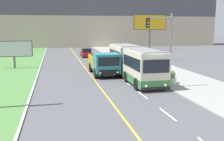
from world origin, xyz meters
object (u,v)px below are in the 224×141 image
object	(u,v)px
traffic_light_mast	(164,41)
city_bus	(134,63)
dump_truck	(105,64)
planter_round_second	(153,71)
billboard_small	(14,49)
car_distant	(86,53)
billboard_large	(150,24)
planter_round_near	(171,77)

from	to	relation	value
traffic_light_mast	city_bus	bearing A→B (deg)	104.52
dump_truck	planter_round_second	world-z (taller)	dump_truck
billboard_small	planter_round_second	distance (m)	17.31
car_distant	traffic_light_mast	bearing A→B (deg)	-82.11
car_distant	billboard_small	size ratio (longest dim) A/B	0.97
city_bus	planter_round_second	xyz separation A→B (m)	(2.39, 0.95, -1.04)
billboard_large	billboard_small	xyz separation A→B (m)	(-19.23, -3.99, -3.12)
planter_round_near	car_distant	bearing A→B (deg)	101.51
city_bus	traffic_light_mast	distance (m)	5.23
traffic_light_mast	planter_round_near	xyz separation A→B (m)	(1.36, 1.36, -3.36)
city_bus	traffic_light_mast	xyz separation A→B (m)	(1.17, -4.52, 2.35)
billboard_large	car_distant	bearing A→B (deg)	141.29
traffic_light_mast	billboard_large	xyz separation A→B (m)	(5.46, 17.94, 1.53)
planter_round_near	planter_round_second	bearing A→B (deg)	92.01
city_bus	billboard_large	world-z (taller)	billboard_large
city_bus	billboard_small	xyz separation A→B (m)	(-12.60, 9.43, 0.76)
billboard_small	planter_round_near	world-z (taller)	billboard_small
traffic_light_mast	planter_round_near	size ratio (longest dim) A/B	5.17
billboard_small	planter_round_near	size ratio (longest dim) A/B	3.68
city_bus	traffic_light_mast	world-z (taller)	traffic_light_mast
billboard_large	planter_round_near	world-z (taller)	billboard_large
dump_truck	traffic_light_mast	xyz separation A→B (m)	(3.70, -6.66, 2.72)
car_distant	billboard_large	world-z (taller)	billboard_large
traffic_light_mast	billboard_small	bearing A→B (deg)	134.64
car_distant	billboard_small	distance (m)	15.27
city_bus	car_distant	bearing A→B (deg)	96.40
planter_round_second	planter_round_near	bearing A→B (deg)	-87.99
city_bus	dump_truck	bearing A→B (deg)	139.79
city_bus	planter_round_near	world-z (taller)	city_bus
billboard_large	dump_truck	bearing A→B (deg)	-129.08
dump_truck	billboard_small	size ratio (longest dim) A/B	1.55
car_distant	planter_round_near	world-z (taller)	car_distant
traffic_light_mast	billboard_large	distance (m)	18.81
planter_round_near	planter_round_second	distance (m)	4.11
planter_round_second	billboard_large	bearing A→B (deg)	71.20
billboard_small	planter_round_near	distance (m)	19.76
city_bus	planter_round_near	xyz separation A→B (m)	(2.53, -3.16, -1.00)
city_bus	car_distant	size ratio (longest dim) A/B	2.80
traffic_light_mast	planter_round_second	distance (m)	6.55
city_bus	traffic_light_mast	size ratio (longest dim) A/B	1.92
car_distant	billboard_large	bearing A→B (deg)	-38.71
planter_round_near	city_bus	bearing A→B (deg)	128.67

